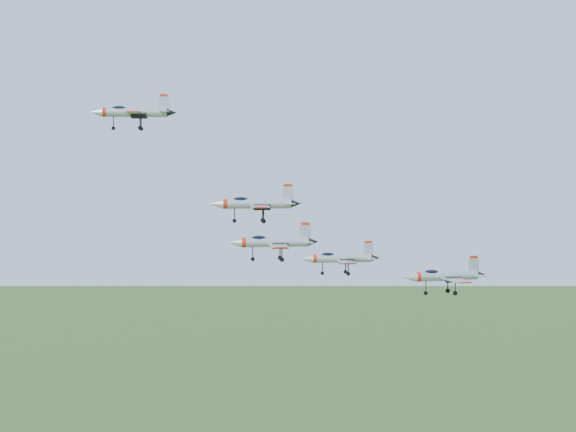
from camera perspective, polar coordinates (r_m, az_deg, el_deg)
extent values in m
cylinder|color=#A8ACB4|center=(126.37, -10.84, 7.25)|extent=(9.88, 2.55, 1.41)
cone|color=#A8ACB4|center=(126.99, -13.50, 7.20)|extent=(2.11, 1.63, 1.41)
cone|color=black|center=(126.03, -8.26, 7.29)|extent=(1.65, 1.37, 1.20)
ellipsoid|color=black|center=(126.63, -11.93, 7.47)|extent=(2.49, 1.29, 0.90)
cube|color=#A8ACB4|center=(123.31, -10.86, 7.22)|extent=(3.04, 5.04, 0.15)
cube|color=#A8ACB4|center=(129.36, -10.63, 7.04)|extent=(3.04, 5.04, 0.15)
cube|color=#A8ACB4|center=(126.19, -8.82, 7.94)|extent=(1.63, 0.32, 2.28)
cube|color=red|center=(126.29, -8.82, 8.48)|extent=(1.20, 0.29, 0.38)
cylinder|color=#A8ACB4|center=(107.03, -2.21, 0.88)|extent=(9.19, 2.45, 1.31)
cone|color=#A8ACB4|center=(106.86, -5.13, 0.86)|extent=(1.97, 1.53, 1.31)
cone|color=black|center=(107.45, 0.59, 0.89)|extent=(1.54, 1.29, 1.12)
ellipsoid|color=black|center=(106.91, -3.40, 1.14)|extent=(2.33, 1.22, 0.83)
cube|color=#A8ACB4|center=(104.23, -2.01, 0.68)|extent=(2.87, 4.70, 0.14)
cube|color=#A8ACB4|center=(109.87, -2.19, 0.81)|extent=(2.87, 4.70, 0.14)
cube|color=#A8ACB4|center=(107.29, 0.00, 1.62)|extent=(1.52, 0.31, 2.12)
cube|color=red|center=(107.27, 0.00, 2.21)|extent=(1.12, 0.28, 0.35)
cylinder|color=#A8ACB4|center=(96.39, -0.93, -1.87)|extent=(8.16, 1.96, 1.17)
cone|color=#A8ACB4|center=(96.00, -3.81, -1.90)|extent=(1.72, 1.32, 1.17)
cone|color=black|center=(97.00, 1.82, -1.84)|extent=(1.35, 1.11, 0.99)
ellipsoid|color=black|center=(96.16, -2.10, -1.62)|extent=(2.05, 1.03, 0.74)
cube|color=#A8ACB4|center=(93.94, -0.66, -2.14)|extent=(2.45, 4.14, 0.13)
cube|color=#A8ACB4|center=(98.92, -0.98, -1.87)|extent=(2.45, 4.14, 0.13)
cube|color=#A8ACB4|center=(96.75, 1.24, -1.13)|extent=(1.35, 0.24, 1.89)
cube|color=red|center=(96.68, 1.24, -0.55)|extent=(1.00, 0.22, 0.31)
cylinder|color=#A8ACB4|center=(123.86, 3.85, -3.02)|extent=(9.19, 2.26, 1.32)
cone|color=#A8ACB4|center=(122.98, 1.34, -3.05)|extent=(1.95, 1.50, 1.32)
cone|color=black|center=(124.93, 6.23, -2.97)|extent=(1.53, 1.26, 1.12)
ellipsoid|color=black|center=(123.42, 2.83, -2.80)|extent=(2.31, 1.17, 0.83)
cube|color=#A8ACB4|center=(121.16, 4.19, -3.28)|extent=(2.78, 4.67, 0.14)
cube|color=#A8ACB4|center=(126.70, 3.70, -2.99)|extent=(2.78, 4.67, 0.14)
cube|color=#A8ACB4|center=(124.54, 5.73, -2.36)|extent=(1.52, 0.28, 2.12)
cube|color=red|center=(124.44, 5.73, -1.85)|extent=(1.12, 0.26, 0.35)
cylinder|color=#A8ACB4|center=(108.40, 11.19, -4.19)|extent=(8.82, 1.65, 1.27)
cone|color=#A8ACB4|center=(106.18, 8.63, -4.33)|extent=(1.81, 1.34, 1.27)
cone|color=black|center=(110.73, 13.54, -4.07)|extent=(1.41, 1.14, 1.08)
ellipsoid|color=black|center=(107.41, 10.16, -4.00)|extent=(2.18, 1.00, 0.80)
cube|color=#A8ACB4|center=(106.10, 11.94, -4.50)|extent=(2.43, 4.38, 0.14)
cube|color=#A8ACB4|center=(110.94, 10.65, -4.14)|extent=(2.43, 4.38, 0.14)
cube|color=#A8ACB4|center=(110.06, 13.06, -3.41)|extent=(1.47, 0.18, 2.05)
cube|color=red|center=(109.94, 13.07, -2.86)|extent=(1.08, 0.18, 0.34)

